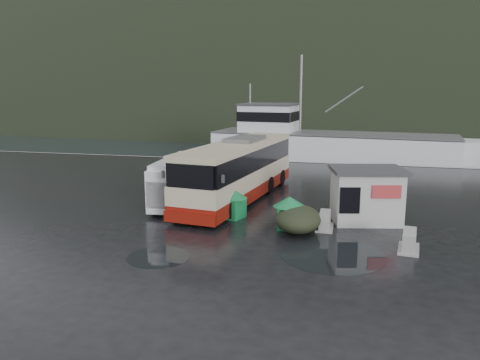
% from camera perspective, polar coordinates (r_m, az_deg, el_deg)
% --- Properties ---
extents(ground, '(160.00, 160.00, 0.00)m').
position_cam_1_polar(ground, '(24.36, 0.98, -5.06)').
color(ground, black).
rests_on(ground, ground).
extents(harbor_water, '(300.00, 180.00, 0.02)m').
position_cam_1_polar(harbor_water, '(133.09, 11.46, 8.11)').
color(harbor_water, black).
rests_on(harbor_water, ground).
extents(quay_edge, '(160.00, 0.60, 1.50)m').
position_cam_1_polar(quay_edge, '(43.66, 6.71, 2.17)').
color(quay_edge, '#999993').
rests_on(quay_edge, ground).
extents(headland, '(780.00, 540.00, 570.00)m').
position_cam_1_polar(headland, '(272.95, 14.78, 9.47)').
color(headland, black).
rests_on(headland, ground).
extents(coach_bus, '(5.05, 13.71, 3.79)m').
position_cam_1_polar(coach_bus, '(29.19, -0.16, -2.30)').
color(coach_bus, beige).
rests_on(coach_bus, ground).
extents(white_van, '(2.77, 6.82, 2.79)m').
position_cam_1_polar(white_van, '(28.09, -6.93, -2.92)').
color(white_van, silver).
rests_on(white_van, ground).
extents(waste_bin_left, '(1.44, 1.44, 1.56)m').
position_cam_1_polar(waste_bin_left, '(25.03, -0.89, -4.61)').
color(waste_bin_left, '#157A3F').
rests_on(waste_bin_left, ground).
extents(waste_bin_right, '(1.24, 1.24, 1.60)m').
position_cam_1_polar(waste_bin_right, '(23.34, 5.99, -5.86)').
color(waste_bin_right, '#157A3F').
rests_on(waste_bin_right, ground).
extents(dome_tent, '(2.37, 3.21, 1.22)m').
position_cam_1_polar(dome_tent, '(22.94, 7.05, -6.19)').
color(dome_tent, '#252C1A').
rests_on(dome_tent, ground).
extents(ticket_kiosk, '(4.11, 3.44, 2.82)m').
position_cam_1_polar(ticket_kiosk, '(25.17, 14.97, -4.91)').
color(ticket_kiosk, '#B7B7B3').
rests_on(ticket_kiosk, ground).
extents(jersey_barrier_a, '(0.82, 1.64, 0.82)m').
position_cam_1_polar(jersey_barrier_a, '(23.54, 10.26, -5.83)').
color(jersey_barrier_a, '#999993').
rests_on(jersey_barrier_a, ground).
extents(jersey_barrier_b, '(1.06, 1.79, 0.84)m').
position_cam_1_polar(jersey_barrier_b, '(21.44, 19.85, -8.05)').
color(jersey_barrier_b, '#999993').
rests_on(jersey_barrier_b, ground).
extents(fishing_trawler, '(29.62, 9.73, 11.63)m').
position_cam_1_polar(fishing_trawler, '(49.75, 11.01, 3.16)').
color(fishing_trawler, silver).
rests_on(fishing_trawler, ground).
extents(puddles, '(10.43, 5.39, 0.01)m').
position_cam_1_polar(puddles, '(19.67, 5.83, -9.15)').
color(puddles, black).
rests_on(puddles, ground).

